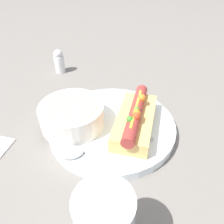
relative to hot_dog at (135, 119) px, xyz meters
name	(u,v)px	position (x,y,z in m)	size (l,w,h in m)	color
ground_plane	(112,129)	(-0.01, 0.04, -0.04)	(4.00, 4.00, 0.00)	slate
dinner_plate	(112,126)	(-0.01, 0.04, -0.03)	(0.25, 0.25, 0.02)	white
hot_dog	(135,119)	(0.00, 0.00, 0.00)	(0.16, 0.12, 0.06)	#DBAD60
soup_bowl	(72,114)	(-0.06, 0.10, 0.00)	(0.12, 0.12, 0.05)	silver
spoon	(85,150)	(-0.10, 0.04, -0.02)	(0.14, 0.12, 0.01)	#B7B7BC
salt_shaker	(59,61)	(0.10, 0.31, -0.01)	(0.03, 0.03, 0.07)	silver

